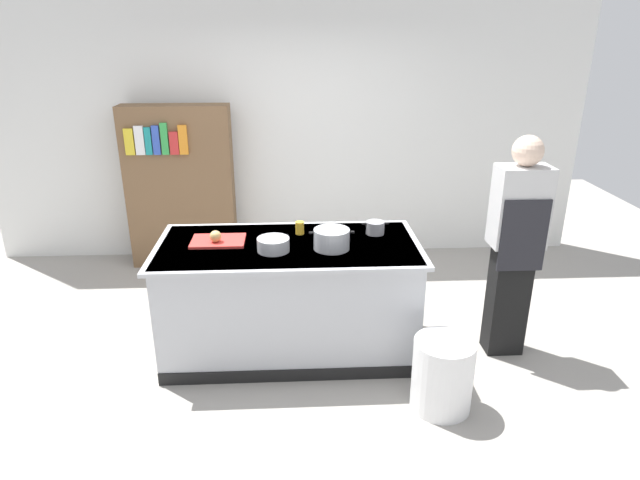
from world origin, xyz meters
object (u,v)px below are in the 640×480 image
at_px(juice_cup, 300,228).
at_px(person_chef, 515,244).
at_px(sauce_pan, 375,228).
at_px(onion, 216,236).
at_px(bookshelf, 181,187).
at_px(stock_pot, 332,239).
at_px(trash_bin, 442,374).
at_px(mixing_bowl, 273,245).

distance_m(juice_cup, person_chef, 1.63).
height_order(sauce_pan, juice_cup, same).
distance_m(sauce_pan, juice_cup, 0.59).
bearing_deg(onion, person_chef, -3.52).
xyz_separation_m(juice_cup, bookshelf, (-1.22, 1.58, -0.10)).
distance_m(stock_pot, bookshelf, 2.40).
bearing_deg(juice_cup, sauce_pan, -2.68).
bearing_deg(bookshelf, onion, -71.47).
relative_size(trash_bin, bookshelf, 0.30).
relative_size(juice_cup, trash_bin, 0.20).
bearing_deg(stock_pot, trash_bin, -44.25).
bearing_deg(sauce_pan, onion, -172.43).
bearing_deg(stock_pot, mixing_bowl, -177.00).
relative_size(trash_bin, person_chef, 0.29).
xyz_separation_m(onion, sauce_pan, (1.22, 0.16, -0.01)).
bearing_deg(mixing_bowl, juice_cup, 59.94).
bearing_deg(sauce_pan, stock_pot, -141.37).
xyz_separation_m(stock_pot, trash_bin, (0.70, -0.68, -0.72)).
distance_m(sauce_pan, bookshelf, 2.43).
bearing_deg(bookshelf, person_chef, -34.11).
xyz_separation_m(juice_cup, person_chef, (1.60, -0.33, -0.04)).
height_order(trash_bin, bookshelf, bookshelf).
bearing_deg(onion, stock_pot, -8.53).
distance_m(onion, sauce_pan, 1.23).
height_order(juice_cup, person_chef, person_chef).
bearing_deg(mixing_bowl, onion, 160.78).
bearing_deg(person_chef, mixing_bowl, 105.13).
bearing_deg(juice_cup, bookshelf, 127.70).
distance_m(stock_pot, sauce_pan, 0.47).
bearing_deg(person_chef, trash_bin, 149.63).
height_order(person_chef, bookshelf, person_chef).
bearing_deg(person_chef, bookshelf, 70.57).
distance_m(mixing_bowl, person_chef, 1.79).
bearing_deg(trash_bin, person_chef, 44.94).
distance_m(onion, trash_bin, 1.89).
height_order(mixing_bowl, trash_bin, mixing_bowl).
height_order(mixing_bowl, juice_cup, juice_cup).
distance_m(onion, bookshelf, 1.87).
bearing_deg(onion, mixing_bowl, -19.22).
bearing_deg(juice_cup, mixing_bowl, -120.06).
relative_size(stock_pot, mixing_bowl, 1.40).
height_order(juice_cup, bookshelf, bookshelf).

